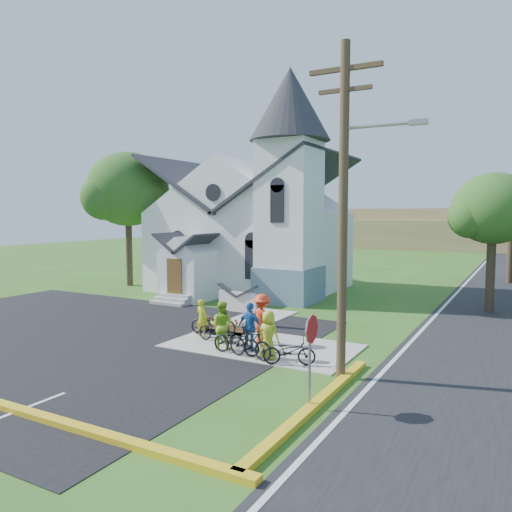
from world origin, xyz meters
The scene contains 21 objects.
ground centered at (0.00, 0.00, 0.00)m, with size 120.00×120.00×0.00m, color #315D1A.
parking_lot centered at (-7.00, -2.00, 0.01)m, with size 20.00×16.00×0.02m, color black.
sidewalk centered at (1.50, 0.50, 0.03)m, with size 7.00×4.00×0.05m, color #9D988E.
church centered at (-5.48, 12.48, 5.25)m, with size 12.35×12.00×13.00m.
church_sign centered at (-1.20, 3.20, 1.03)m, with size 2.20×0.40×1.70m.
flower_bed centered at (-1.20, 2.30, 0.04)m, with size 2.60×1.10×0.07m, color #3A230F.
utility_pole centered at (5.36, -1.50, 5.40)m, with size 3.45×0.28×10.00m.
stop_sign centered at (5.43, -4.20, 1.78)m, with size 0.11×0.76×2.48m.
tree_lot_corner centered at (-14.00, 10.00, 6.60)m, with size 5.60×5.60×9.15m.
tree_road_near centered at (8.50, 12.00, 5.21)m, with size 4.00×4.00×7.05m.
distant_hills centered at (3.36, 56.33, 2.17)m, with size 61.00×10.00×5.60m.
cyclist_0 centered at (-1.24, 0.48, 0.82)m, with size 0.56×0.37×1.53m, color #B8BC16.
bike_0 centered at (-1.00, 0.95, 0.55)m, with size 0.67×1.92×1.01m, color black.
cyclist_1 centered at (0.41, -0.63, 0.93)m, with size 0.86×0.67×1.77m, color #8FCC26.
bike_1 centered at (-0.34, 0.10, 0.52)m, with size 0.44×1.55×0.93m, color black.
cyclist_2 centered at (1.47, -0.34, 0.93)m, with size 1.03×0.43×1.76m, color #2466B5.
bike_2 centered at (1.27, -0.98, 0.54)m, with size 0.65×1.87×0.98m, color black.
cyclist_3 centered at (1.40, 0.69, 1.01)m, with size 1.24×0.71×1.92m, color #EF3A1A.
bike_3 centered at (1.94, -1.20, 0.60)m, with size 0.52×1.83×1.10m, color black.
cyclist_4 centered at (2.50, -0.91, 0.88)m, with size 0.81×0.53×1.66m, color #ACBD23.
bike_4 centered at (3.42, -1.20, 0.51)m, with size 0.61×1.74×0.91m, color black.
Camera 1 is at (10.21, -15.75, 5.05)m, focal length 35.00 mm.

